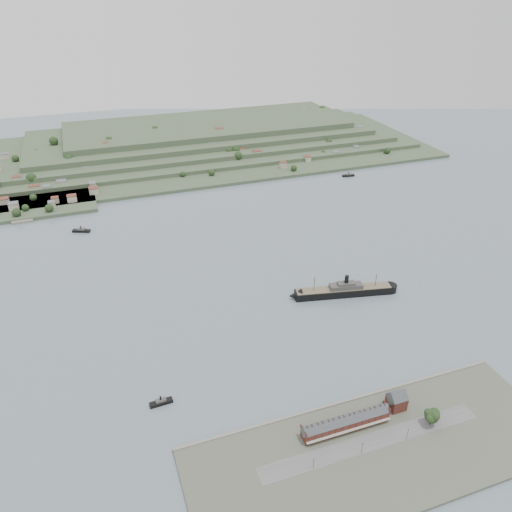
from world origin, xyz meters
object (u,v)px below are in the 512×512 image
object	(u,v)px
gabled_building	(397,400)
steamship	(341,291)
terrace_row	(346,422)
tugboat	(161,402)
fig_tree	(433,416)

from	to	relation	value
gabled_building	steamship	distance (m)	128.44
terrace_row	tugboat	size ratio (longest dim) A/B	3.74
terrace_row	tugboat	world-z (taller)	terrace_row
steamship	fig_tree	world-z (taller)	steamship
gabled_building	steamship	world-z (taller)	steamship
gabled_building	tugboat	distance (m)	147.56
steamship	tugboat	bearing A→B (deg)	-156.71
terrace_row	gabled_building	world-z (taller)	gabled_building
terrace_row	steamship	bearing A→B (deg)	62.98
terrace_row	steamship	size ratio (longest dim) A/B	0.60
terrace_row	steamship	distance (m)	145.08
tugboat	terrace_row	bearing A→B (deg)	-30.16
gabled_building	fig_tree	distance (m)	22.51
terrace_row	fig_tree	xyz separation A→B (m)	(49.77, -14.82, 2.26)
steamship	tugboat	distance (m)	180.31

